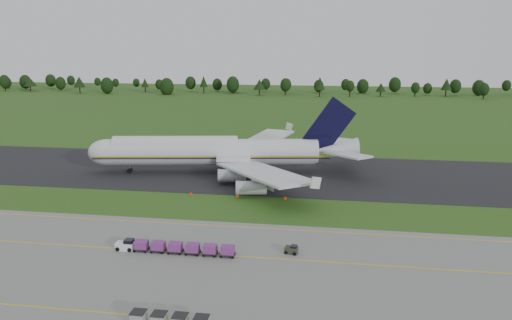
% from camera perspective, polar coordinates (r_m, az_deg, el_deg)
% --- Properties ---
extents(ground, '(600.00, 600.00, 0.00)m').
position_cam_1_polar(ground, '(95.89, -2.26, -5.52)').
color(ground, '#2B5118').
rests_on(ground, ground).
extents(apron, '(300.00, 52.00, 0.06)m').
position_cam_1_polar(apron, '(65.45, -8.15, -14.83)').
color(apron, slate).
rests_on(apron, ground).
extents(taxiway, '(300.00, 40.00, 0.08)m').
position_cam_1_polar(taxiway, '(122.36, 0.25, -1.38)').
color(taxiway, black).
rests_on(taxiway, ground).
extents(apron_markings, '(300.00, 30.20, 0.01)m').
position_cam_1_polar(apron_markings, '(71.45, -6.49, -12.25)').
color(apron_markings, yellow).
rests_on(apron_markings, apron).
extents(tree_line, '(529.98, 22.15, 11.93)m').
position_cam_1_polar(tree_line, '(311.13, 3.08, 8.47)').
color(tree_line, black).
rests_on(tree_line, ground).
extents(aircraft, '(66.41, 63.63, 18.57)m').
position_cam_1_polar(aircraft, '(121.28, -4.46, 1.00)').
color(aircraft, silver).
rests_on(aircraft, ground).
extents(baggage_train, '(18.37, 1.67, 1.60)m').
position_cam_1_polar(baggage_train, '(76.71, -9.45, -9.81)').
color(baggage_train, white).
rests_on(baggage_train, apron).
extents(utility_cart, '(2.07, 1.48, 1.03)m').
position_cam_1_polar(utility_cart, '(75.81, 4.06, -10.24)').
color(utility_cart, '#2D3625').
rests_on(utility_cart, apron).
extents(edge_markers, '(20.16, 0.30, 0.60)m').
position_cam_1_polar(edge_markers, '(102.16, -2.12, -4.18)').
color(edge_markers, '#FF4108').
rests_on(edge_markers, ground).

